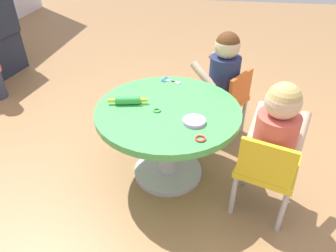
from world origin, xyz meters
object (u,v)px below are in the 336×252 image
object	(u,v)px
seated_child_right	(224,69)
child_chair_left	(266,169)
seated_child_left	(276,130)
craft_scissors	(169,80)
rolling_pin	(128,100)
craft_table	(168,126)
child_chair_right	(226,100)

from	to	relation	value
seated_child_right	child_chair_left	bearing A→B (deg)	-161.51
seated_child_left	craft_scissors	xyz separation A→B (m)	(0.53, 0.62, -0.03)
rolling_pin	craft_table	bearing A→B (deg)	-92.73
craft_table	seated_child_left	distance (m)	0.62
child_chair_left	seated_child_right	xyz separation A→B (m)	(0.73, 0.25, 0.23)
craft_table	craft_scissors	bearing A→B (deg)	8.19
seated_child_left	child_chair_right	size ratio (longest dim) A/B	0.95
craft_table	seated_child_left	world-z (taller)	seated_child_left
child_chair_left	child_chair_right	xyz separation A→B (m)	(0.71, 0.21, 0.00)
child_chair_left	seated_child_left	xyz separation A→B (m)	(0.04, -0.01, 0.23)
craft_table	child_chair_right	distance (m)	0.60
child_chair_left	craft_scissors	xyz separation A→B (m)	(0.57, 0.61, 0.19)
seated_child_left	child_chair_right	xyz separation A→B (m)	(0.68, 0.22, -0.23)
child_chair_right	craft_scissors	xyz separation A→B (m)	(-0.14, 0.40, 0.19)
craft_table	seated_child_left	size ratio (longest dim) A/B	1.64
craft_table	rolling_pin	bearing A→B (deg)	87.27
child_chair_left	craft_scissors	world-z (taller)	child_chair_left
rolling_pin	craft_scissors	world-z (taller)	rolling_pin
seated_child_right	child_chair_right	bearing A→B (deg)	-121.87
child_chair_left	rolling_pin	world-z (taller)	rolling_pin
child_chair_left	seated_child_right	world-z (taller)	seated_child_right
rolling_pin	craft_scissors	xyz separation A→B (m)	(0.34, -0.19, -0.02)
child_chair_left	child_chair_right	bearing A→B (deg)	16.52
rolling_pin	seated_child_right	bearing A→B (deg)	-47.75
seated_child_right	rolling_pin	distance (m)	0.74
seated_child_right	seated_child_left	bearing A→B (deg)	-159.66
craft_scissors	child_chair_left	bearing A→B (deg)	-133.16
seated_child_left	craft_scissors	size ratio (longest dim) A/B	3.58
rolling_pin	craft_scissors	bearing A→B (deg)	-29.36
child_chair_left	seated_child_right	distance (m)	0.81
seated_child_left	seated_child_right	distance (m)	0.74
craft_table	rolling_pin	xyz separation A→B (m)	(0.01, 0.24, 0.15)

